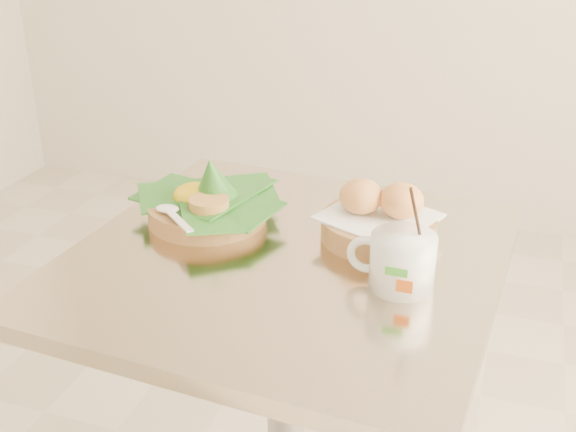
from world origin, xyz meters
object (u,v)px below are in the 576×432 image
(cafe_table, at_px, (286,362))
(coffee_mug, at_px, (401,260))
(rice_basket, at_px, (206,202))
(bread_basket, at_px, (379,219))

(cafe_table, bearing_deg, coffee_mug, -11.64)
(cafe_table, distance_m, rice_basket, 0.32)
(cafe_table, height_order, coffee_mug, coffee_mug)
(rice_basket, bearing_deg, bread_basket, 5.35)
(rice_basket, relative_size, coffee_mug, 1.58)
(rice_basket, xyz_separation_m, bread_basket, (0.31, 0.03, 0.00))
(rice_basket, xyz_separation_m, coffee_mug, (0.38, -0.12, 0.01))
(cafe_table, xyz_separation_m, rice_basket, (-0.18, 0.08, 0.26))
(cafe_table, xyz_separation_m, coffee_mug, (0.20, -0.04, 0.27))
(rice_basket, distance_m, bread_basket, 0.32)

